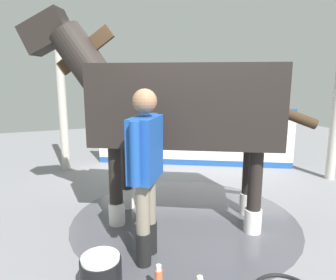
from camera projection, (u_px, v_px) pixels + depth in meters
The scene contains 7 objects.
ground_plane at pixel (192, 220), 3.91m from camera, with size 16.00×16.00×0.02m, color gray.
wet_patch at pixel (184, 218), 3.94m from camera, with size 2.86×2.86×0.00m, color #4C4C54.
barrier_wall at pixel (193, 139), 6.27m from camera, with size 3.54×2.01×1.19m.
roof_post_near at pixel (62, 100), 5.83m from camera, with size 0.16×0.16×2.76m, color #B7B2A8.
horse at pixel (175, 105), 3.67m from camera, with size 3.20×2.02×2.60m.
handler at pixel (146, 165), 2.88m from camera, with size 0.46×0.57×1.68m.
wash_bucket at pixel (101, 276), 2.51m from camera, with size 0.34×0.34×0.36m.
Camera 1 is at (-1.64, -3.26, 1.77)m, focal length 32.64 mm.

